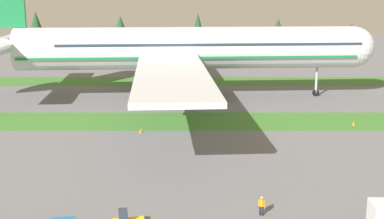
% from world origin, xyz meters
% --- Properties ---
extents(grass_strip_near, '(320.00, 10.99, 0.01)m').
position_xyz_m(grass_strip_near, '(0.00, 47.61, 0.00)').
color(grass_strip_near, '#3D752D').
rests_on(grass_strip_near, ground).
extents(grass_strip_far, '(320.00, 10.99, 0.01)m').
position_xyz_m(grass_strip_far, '(0.00, 81.59, 0.00)').
color(grass_strip_far, '#3D752D').
rests_on(grass_strip_far, ground).
extents(airliner, '(71.24, 87.67, 25.01)m').
position_xyz_m(airliner, '(-3.61, 64.45, 8.97)').
color(airliner, silver).
rests_on(airliner, ground).
extents(ground_crew_loader, '(0.51, 0.36, 1.74)m').
position_xyz_m(ground_crew_loader, '(5.25, 14.39, 0.95)').
color(ground_crew_loader, black).
rests_on(ground_crew_loader, ground).
extents(taxiway_marker_0, '(0.44, 0.44, 0.67)m').
position_xyz_m(taxiway_marker_0, '(-7.72, 41.15, 0.34)').
color(taxiway_marker_0, orange).
rests_on(taxiway_marker_0, ground).
extents(taxiway_marker_1, '(0.44, 0.44, 0.63)m').
position_xyz_m(taxiway_marker_1, '(22.45, 45.13, 0.31)').
color(taxiway_marker_1, orange).
rests_on(taxiway_marker_1, ground).
extents(distant_tree_line, '(195.43, 10.06, 12.60)m').
position_xyz_m(distant_tree_line, '(-1.38, 130.23, 6.99)').
color(distant_tree_line, '#4C3823').
rests_on(distant_tree_line, ground).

